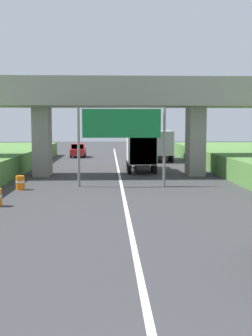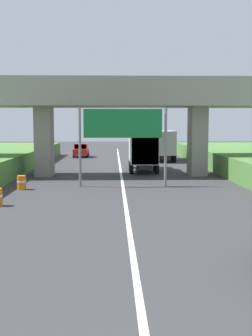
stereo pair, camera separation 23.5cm
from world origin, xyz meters
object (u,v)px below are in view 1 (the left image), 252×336
at_px(overhead_highway_sign, 122,128).
at_px(truck_green, 160,144).
at_px(truck_yellow, 140,149).
at_px(car_red, 78,150).
at_px(construction_barrel_3, 20,183).

relative_size(overhead_highway_sign, truck_green, 0.81).
distance_m(overhead_highway_sign, truck_yellow, 9.87).
distance_m(car_red, construction_barrel_3, 27.03).
xyz_separation_m(truck_yellow, car_red, (-6.74, 16.33, -1.08)).
xyz_separation_m(overhead_highway_sign, car_red, (-4.80, 25.81, -3.02)).
distance_m(overhead_highway_sign, car_red, 26.43).
bearing_deg(overhead_highway_sign, construction_barrel_3, -169.82).
distance_m(truck_yellow, construction_barrel_3, 13.67).
bearing_deg(construction_barrel_3, truck_green, 61.66).
bearing_deg(construction_barrel_3, overhead_highway_sign, 10.18).
bearing_deg(truck_green, construction_barrel_3, -118.34).
bearing_deg(overhead_highway_sign, truck_green, 76.12).
relative_size(overhead_highway_sign, construction_barrel_3, 6.53).
distance_m(truck_yellow, car_red, 17.70).
xyz_separation_m(overhead_highway_sign, construction_barrel_3, (-6.50, -1.17, -3.42)).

